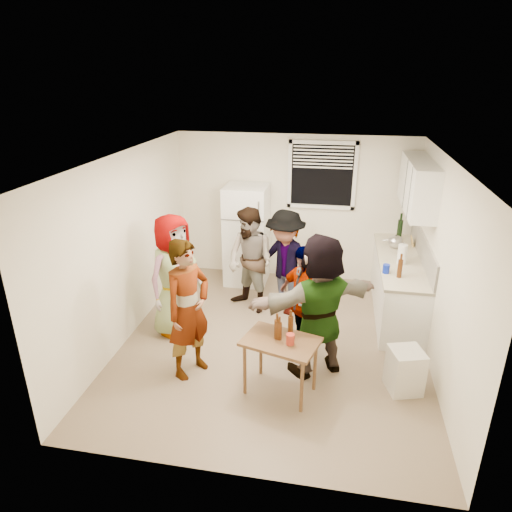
% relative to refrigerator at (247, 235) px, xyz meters
% --- Properties ---
extents(room, '(4.00, 4.50, 2.50)m').
position_rel_refrigerator_xyz_m(room, '(0.75, -1.88, -0.85)').
color(room, white).
rests_on(room, ground).
extents(window, '(1.12, 0.10, 1.06)m').
position_rel_refrigerator_xyz_m(window, '(1.20, 0.33, 1.00)').
color(window, white).
rests_on(window, room).
extents(refrigerator, '(0.70, 0.70, 1.70)m').
position_rel_refrigerator_xyz_m(refrigerator, '(0.00, 0.00, 0.00)').
color(refrigerator, white).
rests_on(refrigerator, ground).
extents(counter_lower, '(0.60, 2.20, 0.86)m').
position_rel_refrigerator_xyz_m(counter_lower, '(2.45, -0.73, -0.42)').
color(counter_lower, white).
rests_on(counter_lower, ground).
extents(countertop, '(0.64, 2.22, 0.04)m').
position_rel_refrigerator_xyz_m(countertop, '(2.45, -0.73, 0.03)').
color(countertop, beige).
rests_on(countertop, counter_lower).
extents(backsplash, '(0.03, 2.20, 0.36)m').
position_rel_refrigerator_xyz_m(backsplash, '(2.74, -0.73, 0.23)').
color(backsplash, beige).
rests_on(backsplash, countertop).
extents(upper_cabinets, '(0.34, 1.60, 0.70)m').
position_rel_refrigerator_xyz_m(upper_cabinets, '(2.58, -0.53, 1.10)').
color(upper_cabinets, white).
rests_on(upper_cabinets, room).
extents(kettle, '(0.30, 0.26, 0.22)m').
position_rel_refrigerator_xyz_m(kettle, '(2.40, -0.30, 0.05)').
color(kettle, silver).
rests_on(kettle, countertop).
extents(paper_towel, '(0.13, 0.13, 0.28)m').
position_rel_refrigerator_xyz_m(paper_towel, '(2.43, -0.92, 0.05)').
color(paper_towel, white).
rests_on(paper_towel, countertop).
extents(wine_bottle, '(0.08, 0.08, 0.32)m').
position_rel_refrigerator_xyz_m(wine_bottle, '(2.50, 0.11, 0.05)').
color(wine_bottle, black).
rests_on(wine_bottle, countertop).
extents(beer_bottle_counter, '(0.06, 0.06, 0.25)m').
position_rel_refrigerator_xyz_m(beer_bottle_counter, '(2.35, -1.41, 0.05)').
color(beer_bottle_counter, '#47230C').
rests_on(beer_bottle_counter, countertop).
extents(blue_cup, '(0.09, 0.09, 0.12)m').
position_rel_refrigerator_xyz_m(blue_cup, '(2.19, -1.30, 0.05)').
color(blue_cup, '#0C22B2').
rests_on(blue_cup, countertop).
extents(picture_frame, '(0.02, 0.17, 0.14)m').
position_rel_refrigerator_xyz_m(picture_frame, '(2.67, -0.15, 0.12)').
color(picture_frame, tan).
rests_on(picture_frame, countertop).
extents(trash_bin, '(0.45, 0.45, 0.53)m').
position_rel_refrigerator_xyz_m(trash_bin, '(2.37, -2.59, -0.60)').
color(trash_bin, beige).
rests_on(trash_bin, ground).
extents(serving_table, '(0.93, 0.75, 0.69)m').
position_rel_refrigerator_xyz_m(serving_table, '(0.97, -2.88, -0.85)').
color(serving_table, brown).
rests_on(serving_table, ground).
extents(beer_bottle_table, '(0.05, 0.05, 0.21)m').
position_rel_refrigerator_xyz_m(beer_bottle_table, '(0.95, -2.86, -0.16)').
color(beer_bottle_table, '#47230C').
rests_on(beer_bottle_table, serving_table).
extents(red_cup, '(0.09, 0.09, 0.12)m').
position_rel_refrigerator_xyz_m(red_cup, '(1.08, -2.94, -0.16)').
color(red_cup, '#AE3122').
rests_on(red_cup, serving_table).
extents(guest_grey, '(1.93, 1.57, 0.55)m').
position_rel_refrigerator_xyz_m(guest_grey, '(-0.62, -1.85, -0.85)').
color(guest_grey, gray).
rests_on(guest_grey, ground).
extents(guest_stripe, '(1.81, 1.40, 0.41)m').
position_rel_refrigerator_xyz_m(guest_stripe, '(-0.15, -2.69, -0.85)').
color(guest_stripe, '#141933').
rests_on(guest_stripe, ground).
extents(guest_back_left, '(1.53, 1.78, 0.61)m').
position_rel_refrigerator_xyz_m(guest_back_left, '(0.26, -1.00, -0.85)').
color(guest_back_left, brown).
rests_on(guest_back_left, ground).
extents(guest_back_right, '(1.60, 1.89, 0.60)m').
position_rel_refrigerator_xyz_m(guest_back_right, '(0.78, -0.98, -0.85)').
color(guest_back_right, '#3C3B40').
rests_on(guest_back_right, ground).
extents(guest_black, '(1.70, 1.68, 0.37)m').
position_rel_refrigerator_xyz_m(guest_black, '(1.14, -2.06, -0.85)').
color(guest_black, black).
rests_on(guest_black, ground).
extents(guest_orange, '(2.32, 2.37, 0.52)m').
position_rel_refrigerator_xyz_m(guest_orange, '(1.36, -2.39, -0.85)').
color(guest_orange, '#DB7C4C').
rests_on(guest_orange, ground).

